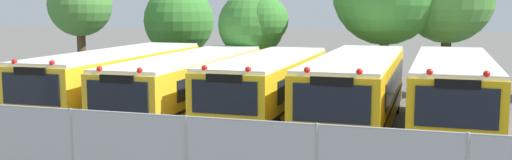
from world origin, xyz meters
name	(u,v)px	position (x,y,z in m)	size (l,w,h in m)	color
ground_plane	(271,123)	(0.00, 0.00, 0.00)	(160.00, 160.00, 0.00)	#595651
school_bus_0	(118,80)	(-6.30, -0.16, 1.42)	(2.65, 10.77, 2.70)	yellow
school_bus_1	(191,83)	(-3.29, 0.15, 1.36)	(2.64, 11.50, 2.57)	yellow
school_bus_2	(269,87)	(0.00, -0.23, 1.40)	(2.55, 9.79, 2.65)	yellow
school_bus_3	(357,89)	(3.22, -0.25, 1.45)	(2.66, 10.92, 2.76)	yellow
school_bus_4	(452,93)	(6.40, -0.23, 1.46)	(2.69, 10.52, 2.78)	yellow
tree_0	(80,2)	(-12.62, 6.89, 4.52)	(3.46, 3.46, 6.23)	#4C3823
tree_1	(177,22)	(-7.76, 8.75, 3.46)	(3.84, 3.84, 5.45)	#4C3823
tree_2	(255,24)	(-2.67, 6.69, 3.46)	(3.56, 3.29, 5.05)	#4C3823
chainlink_fence	(186,156)	(0.44, -8.79, 1.01)	(17.96, 0.07, 1.95)	#9EA0A3
traffic_cone	(8,157)	(-5.14, -7.96, 0.34)	(0.51, 0.51, 0.67)	#EA5914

